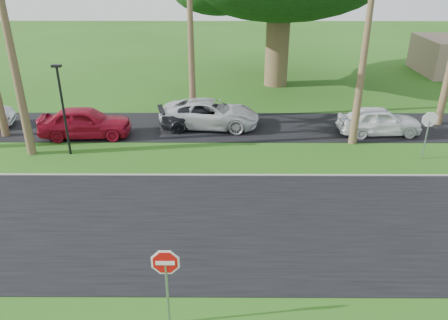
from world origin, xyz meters
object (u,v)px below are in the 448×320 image
Objects in this scene: stop_sign_near at (166,272)px; car_pickup at (379,121)px; stop_sign_far at (428,126)px; car_red at (85,122)px; car_dark at (199,116)px; car_minivan at (210,114)px.

car_pickup is (10.31, 14.38, -0.98)m from stop_sign_near.
stop_sign_far is at bearing -163.65° from car_pickup.
stop_sign_far reaches higher than car_red.
car_dark is at bearing 90.19° from stop_sign_near.
car_dark is 1.02× the size of car_pickup.
stop_sign_far is (11.50, 11.00, 0.00)m from stop_sign_near.
car_minivan is at bearing -96.05° from car_dark.
car_dark is 0.81× the size of car_minivan.
car_red is 6.47m from car_dark.
stop_sign_far reaches higher than car_minivan.
car_red is at bearing 90.12° from car_dark.
car_red is 1.09× the size of car_pickup.
stop_sign_far is 3.71m from car_pickup.
car_dark is at bearing -20.93° from stop_sign_far.
car_pickup is at bearing -109.26° from car_dark.
car_red is 1.07× the size of car_dark.
stop_sign_far is 18.09m from car_red.
stop_sign_near is 15.55m from car_minivan.
stop_sign_near reaches higher than car_minivan.
car_pickup is (9.69, -1.13, -0.02)m from car_minivan.
stop_sign_far is 0.57× the size of car_pickup.
car_dark is (6.28, 1.53, -0.17)m from car_red.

